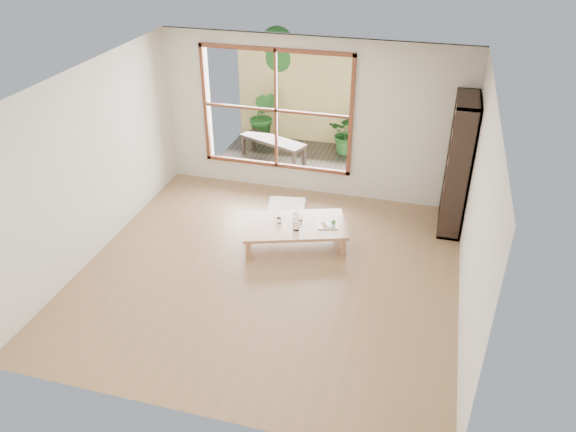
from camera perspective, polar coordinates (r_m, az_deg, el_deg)
name	(u,v)px	position (r m, az deg, el deg)	size (l,w,h in m)	color
ground	(269,271)	(7.68, -1.91, -5.62)	(5.00, 5.00, 0.00)	#956D4A
low_table	(294,226)	(8.11, 0.65, -1.06)	(1.67, 1.26, 0.32)	tan
floor_cushion	(286,208)	(9.07, -0.16, 0.86)	(0.59, 0.59, 0.09)	white
bookshelf	(458,165)	(8.58, 16.89, 4.95)	(0.32, 0.91, 2.03)	black
glass_tall	(296,225)	(7.91, 0.82, -0.95)	(0.09, 0.09, 0.16)	silver
glass_mid	(296,217)	(8.16, 0.77, -0.06)	(0.08, 0.08, 0.11)	silver
glass_short	(300,218)	(8.16, 1.26, -0.21)	(0.06, 0.06, 0.08)	silver
glass_small	(279,220)	(8.10, -0.93, -0.46)	(0.06, 0.06, 0.08)	silver
food_tray	(329,225)	(8.05, 4.17, -0.87)	(0.33, 0.28, 0.09)	white
deck	(294,160)	(10.79, 0.58, 5.67)	(2.80, 2.00, 0.05)	#342F26
garden_bench	(273,142)	(10.63, -1.54, 7.49)	(1.36, 0.85, 0.41)	black
bamboo_fence	(307,99)	(11.36, 1.93, 11.83)	(2.80, 0.06, 1.80)	#D4BF6C
shrub_right	(349,133)	(10.97, 6.18, 8.36)	(0.73, 0.63, 0.81)	#285E22
shrub_left	(264,116)	(11.45, -2.50, 10.10)	(0.57, 0.46, 1.05)	#285E22
garden_tree	(278,56)	(11.60, -1.03, 15.98)	(1.04, 0.85, 2.22)	#4C3D2D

